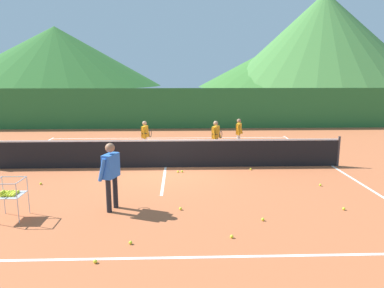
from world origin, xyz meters
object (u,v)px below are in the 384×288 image
tennis_ball_8 (232,236)px  tennis_ball_3 (95,261)px  tennis_ball_6 (41,184)px  instructor (111,170)px  tennis_ball_9 (182,171)px  ball_cart (9,194)px  tennis_ball_4 (320,185)px  tennis_ball_5 (344,209)px  tennis_ball_10 (181,209)px  tennis_net (165,153)px  student_2 (239,131)px  tennis_ball_0 (178,172)px  tennis_ball_2 (263,219)px  student_1 (216,135)px  tennis_ball_1 (251,169)px  student_0 (145,134)px  tennis_ball_7 (130,243)px

tennis_ball_8 → tennis_ball_3: bearing=-160.7°
tennis_ball_8 → tennis_ball_6: bearing=144.6°
instructor → tennis_ball_9: (1.69, 3.18, -0.94)m
ball_cart → tennis_ball_4: (7.84, 2.06, -0.55)m
tennis_ball_5 → tennis_ball_8: (-2.88, -1.38, 0.00)m
tennis_ball_9 → tennis_ball_10: bearing=-91.0°
ball_cart → tennis_ball_8: ball_cart is taller
tennis_net → tennis_ball_5: 6.01m
student_2 → tennis_ball_4: size_ratio=18.96×
tennis_ball_0 → tennis_ball_2: same height
student_2 → student_1: bearing=-134.2°
student_2 → tennis_ball_10: 7.40m
tennis_ball_1 → tennis_ball_5: size_ratio=1.00×
ball_cart → tennis_ball_10: ball_cart is taller
instructor → tennis_ball_3: bearing=-86.4°
instructor → student_0: instructor is taller
tennis_net → tennis_ball_10: size_ratio=178.31×
tennis_ball_8 → tennis_ball_4: bearing=46.7°
tennis_ball_3 → tennis_ball_9: bearing=74.8°
instructor → tennis_ball_4: instructor is taller
tennis_ball_10 → tennis_ball_3: bearing=-121.7°
tennis_ball_4 → student_1: bearing=122.6°
tennis_ball_9 → tennis_ball_5: bearing=-41.7°
tennis_ball_6 → tennis_ball_5: bearing=-15.7°
tennis_ball_0 → student_1: bearing=59.8°
tennis_net → student_2: student_2 is taller
tennis_ball_4 → tennis_ball_7: same height
tennis_ball_0 → tennis_ball_9: bearing=9.9°
student_1 → tennis_ball_10: student_1 is taller
tennis_ball_3 → tennis_ball_9: (1.53, 5.66, 0.00)m
tennis_ball_3 → tennis_ball_4: same height
tennis_net → tennis_ball_9: size_ratio=178.31×
tennis_ball_8 → student_0: bearing=107.4°
tennis_net → tennis_ball_4: tennis_net is taller
tennis_ball_0 → tennis_ball_7: 5.04m
tennis_ball_8 → tennis_ball_10: size_ratio=1.00×
student_1 → tennis_ball_4: bearing=-57.4°
tennis_ball_10 → tennis_ball_0: bearing=91.3°
tennis_ball_8 → tennis_ball_9: size_ratio=1.00×
tennis_ball_6 → tennis_ball_9: size_ratio=1.00×
student_2 → tennis_ball_6: size_ratio=18.96×
tennis_ball_6 → tennis_ball_10: same height
tennis_ball_0 → tennis_ball_5: same height
tennis_ball_4 → student_0: bearing=140.5°
tennis_ball_2 → tennis_ball_10: 1.95m
tennis_ball_1 → tennis_ball_4: 2.44m
instructor → tennis_ball_2: bearing=-12.8°
instructor → tennis_ball_7: instructor is taller
tennis_ball_5 → tennis_ball_1: bearing=112.9°
tennis_net → instructor: 4.03m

